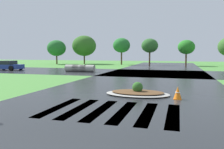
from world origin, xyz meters
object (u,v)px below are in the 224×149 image
object	(u,v)px
median_island	(137,92)
traffic_cone	(178,93)
drainage_pipe_stack	(80,68)
car_white_sedan	(7,66)

from	to	relation	value
median_island	traffic_cone	world-z (taller)	median_island
traffic_cone	drainage_pipe_stack	bearing A→B (deg)	129.54
drainage_pipe_stack	traffic_cone	size ratio (longest dim) A/B	5.84
car_white_sedan	traffic_cone	distance (m)	25.04
median_island	car_white_sedan	world-z (taller)	car_white_sedan
drainage_pipe_stack	traffic_cone	world-z (taller)	drainage_pipe_stack
drainage_pipe_stack	traffic_cone	xyz separation A→B (m)	(11.02, -13.35, -0.12)
median_island	car_white_sedan	xyz separation A→B (m)	(-19.14, 12.71, 0.43)
median_island	drainage_pipe_stack	distance (m)	15.56
median_island	traffic_cone	distance (m)	2.14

